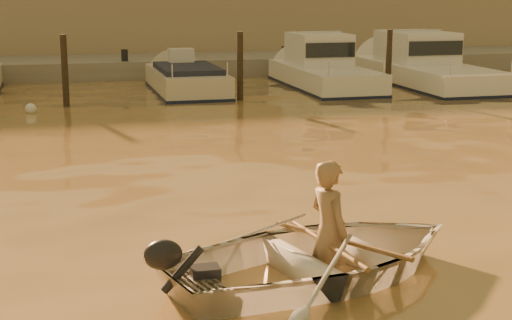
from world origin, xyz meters
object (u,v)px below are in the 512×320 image
object	(u,v)px
person	(329,232)
moored_boat_3	(187,85)
dinghy	(321,256)
moored_boat_4	(324,69)
waterfront_building	(62,7)
moored_boat_5	(425,66)

from	to	relation	value
person	moored_boat_3	size ratio (longest dim) A/B	0.29
dinghy	moored_boat_4	xyz separation A→B (m)	(5.82, 16.50, 0.36)
waterfront_building	person	bearing A→B (deg)	-84.88
moored_boat_3	waterfront_building	world-z (taller)	waterfront_building
waterfront_building	dinghy	bearing A→B (deg)	-85.09
person	dinghy	bearing A→B (deg)	90.00
person	moored_boat_4	world-z (taller)	moored_boat_4
moored_boat_3	waterfront_building	xyz separation A→B (m)	(-3.57, 11.00, 2.17)
person	moored_boat_4	xyz separation A→B (m)	(5.73, 16.48, 0.08)
moored_boat_5	waterfront_building	world-z (taller)	waterfront_building
dinghy	moored_boat_5	size ratio (longest dim) A/B	0.44
moored_boat_4	moored_boat_5	world-z (taller)	same
moored_boat_3	waterfront_building	size ratio (longest dim) A/B	0.13
dinghy	person	bearing A→B (deg)	-90.00
moored_boat_4	waterfront_building	distance (m)	13.83
dinghy	person	xyz separation A→B (m)	(0.10, 0.03, 0.27)
moored_boat_3	moored_boat_5	xyz separation A→B (m)	(8.28, 0.00, 0.40)
person	moored_boat_5	xyz separation A→B (m)	(9.38, 16.48, 0.08)
person	moored_boat_3	bearing A→B (deg)	-18.99
person	moored_boat_3	world-z (taller)	person
moored_boat_5	waterfront_building	bearing A→B (deg)	137.12
moored_boat_4	moored_boat_5	distance (m)	3.66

